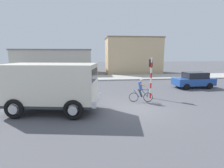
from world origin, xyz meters
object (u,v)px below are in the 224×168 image
(pedestrian_near_kerb, at_px, (64,77))
(car_red_near, at_px, (194,80))
(cyclist, at_px, (141,90))
(traffic_light_pole, at_px, (151,72))
(truck_foreground, at_px, (52,85))

(pedestrian_near_kerb, bearing_deg, car_red_near, -15.95)
(cyclist, xyz_separation_m, pedestrian_near_kerb, (-6.69, 8.33, -0.02))
(traffic_light_pole, bearing_deg, car_red_near, 30.61)
(traffic_light_pole, bearing_deg, truck_foreground, -159.70)
(truck_foreground, distance_m, pedestrian_near_kerb, 9.91)
(cyclist, height_order, car_red_near, cyclist)
(traffic_light_pole, relative_size, pedestrian_near_kerb, 1.98)
(traffic_light_pole, height_order, pedestrian_near_kerb, traffic_light_pole)
(truck_foreground, xyz_separation_m, pedestrian_near_kerb, (-0.80, 9.84, -0.82))
(traffic_light_pole, xyz_separation_m, car_red_near, (5.76, 3.41, -1.25))
(car_red_near, bearing_deg, cyclist, -146.80)
(pedestrian_near_kerb, bearing_deg, cyclist, -51.26)
(cyclist, bearing_deg, traffic_light_pole, 44.80)
(truck_foreground, xyz_separation_m, car_red_near, (12.71, 5.98, -0.85))
(car_red_near, xyz_separation_m, pedestrian_near_kerb, (-13.52, 3.86, 0.03))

